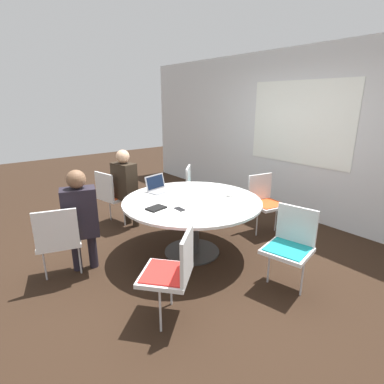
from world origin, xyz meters
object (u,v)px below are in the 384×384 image
Objects in this scene: person_0 at (125,183)px; cell_phone at (180,209)px; chair_2 at (173,268)px; coffee_cup at (230,193)px; laptop at (158,187)px; chair_1 at (58,237)px; person_1 at (80,215)px; chair_0 at (112,193)px; chair_3 at (290,242)px; chair_5 at (196,187)px; spiral_notebook at (156,208)px; chair_4 at (265,199)px.

cell_phone is (1.46, -0.06, 0.02)m from person_0.
chair_2 is 1.55m from coffee_cup.
laptop reaches higher than cell_phone.
person_0 reaches higher than coffee_cup.
chair_1 is 2.07m from coffee_cup.
person_0 is at bearing 32.81° from chair_2.
person_0 is at bearing 59.06° from person_1.
chair_3 is (2.71, 0.72, 0.00)m from chair_0.
cell_phone is (1.11, -1.15, 0.21)m from chair_5.
chair_0 is 0.32m from person_0.
coffee_cup is at bearing 14.34° from person_0.
spiral_notebook is 1.66× the size of cell_phone.
person_1 is at bearing 32.35° from chair_3.
chair_1 is 1.00× the size of chair_4.
chair_4 is (-1.04, 0.91, 0.00)m from chair_3.
chair_3 is 1.00× the size of chair_5.
spiral_notebook is (0.58, -0.40, -0.05)m from laptop.
person_1 is at bearing -60.38° from person_0.
person_1 is at bearing 64.57° from chair_2.
chair_0 is 1.00× the size of chair_1.
chair_4 is 1.17m from chair_5.
person_1 reaches higher than chair_0.
chair_0 is at bearing 94.05° from laptop.
spiral_notebook is at bearing -11.88° from person_1.
person_1 is at bearing -122.23° from cell_phone.
chair_0 and chair_4 have the same top height.
chair_1 is at bearing -111.99° from spiral_notebook.
laptop reaches higher than chair_5.
chair_4 is 0.71× the size of person_0.
chair_5 is (-1.80, 1.74, 0.00)m from chair_2.
person_1 is 1.82m from coffee_cup.
chair_0 is at bearing 62.22° from chair_1.
chair_1 and chair_4 have the same top height.
coffee_cup is (0.77, 0.60, -0.01)m from laptop.
person_0 is 1.31m from spiral_notebook.
cell_phone is at bearing -8.77° from chair_1.
coffee_cup is (-0.67, 1.38, 0.25)m from chair_2.
chair_1 is 0.71× the size of person_0.
chair_5 is 2.33× the size of laptop.
chair_2 is at bearing -130.65° from laptop.
chair_3 is 1.06m from coffee_cup.
chair_0 is 9.80× the size of coffee_cup.
chair_4 is at bearing 32.22° from chair_0.
laptop reaches higher than chair_2.
person_1 is 1.14m from laptop.
chair_2 is 3.68× the size of spiral_notebook.
chair_2 is at bearing -24.45° from chair_0.
chair_0 is at bearing 37.29° from chair_2.
chair_3 is 1.49m from spiral_notebook.
chair_3 and chair_4 have the same top height.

